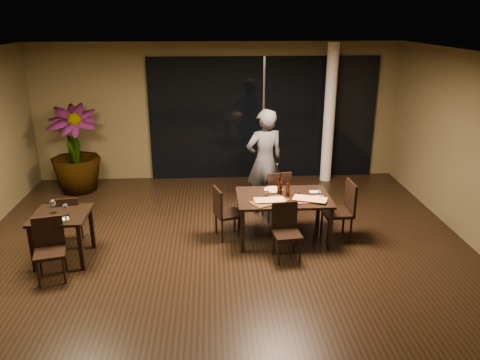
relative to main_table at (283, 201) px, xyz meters
name	(u,v)px	position (x,y,z in m)	size (l,w,h in m)	color
ground	(224,264)	(-1.00, -0.80, -0.68)	(8.00, 8.00, 0.00)	black
wall_back	(218,112)	(-1.00, 3.25, 0.82)	(8.00, 0.10, 3.00)	brown
ceiling	(221,57)	(-1.00, -0.80, 2.34)	(8.00, 8.00, 0.04)	silver
window_panel	(263,119)	(0.00, 3.16, 0.67)	(5.00, 0.06, 2.70)	black
column	(329,114)	(1.40, 2.85, 0.82)	(0.24, 0.24, 3.00)	white
main_table	(283,201)	(0.00, 0.00, 0.00)	(1.50, 1.00, 0.75)	black
side_table	(61,222)	(-3.40, -0.50, -0.05)	(0.80, 0.80, 0.75)	black
chair_main_far	(277,193)	(0.00, 0.74, -0.15)	(0.51, 0.51, 0.94)	black
chair_main_near	(286,228)	(-0.05, -0.62, -0.19)	(0.44, 0.44, 0.86)	black
chair_main_left	(224,210)	(-0.96, 0.08, -0.18)	(0.51, 0.51, 0.89)	black
chair_main_right	(343,208)	(0.97, -0.07, -0.12)	(0.48, 0.48, 1.00)	black
chair_side_far	(67,219)	(-3.44, -0.09, -0.19)	(0.47, 0.47, 0.87)	black
chair_side_near	(50,245)	(-3.43, -1.01, -0.18)	(0.50, 0.50, 0.89)	black
diner	(265,162)	(-0.18, 1.17, 0.30)	(0.66, 0.44, 1.96)	#323437
potted_plant	(75,150)	(-3.97, 2.48, 0.23)	(0.98, 0.98, 1.80)	#194918
pizza_board_left	(269,201)	(-0.25, -0.21, 0.08)	(0.59, 0.30, 0.01)	#482A17
pizza_board_right	(310,200)	(0.39, -0.21, 0.08)	(0.52, 0.26, 0.01)	#4B2B18
oblong_pizza_left	(269,200)	(-0.25, -0.21, 0.10)	(0.46, 0.21, 0.02)	maroon
oblong_pizza_right	(310,199)	(0.39, -0.21, 0.10)	(0.50, 0.23, 0.02)	#6C0E09
round_pizza	(273,190)	(-0.13, 0.29, 0.08)	(0.31, 0.31, 0.01)	#BA3414
bottle_a	(279,186)	(-0.06, 0.07, 0.23)	(0.07, 0.07, 0.32)	black
bottle_b	(288,187)	(0.07, 0.01, 0.23)	(0.07, 0.07, 0.30)	black
bottle_c	(280,183)	(-0.04, 0.14, 0.25)	(0.08, 0.08, 0.35)	black
tumbler_left	(267,194)	(-0.27, 0.03, 0.12)	(0.07, 0.07, 0.08)	white
tumbler_right	(297,191)	(0.24, 0.12, 0.12)	(0.07, 0.07, 0.08)	white
napkin_near	(318,197)	(0.56, -0.08, 0.08)	(0.18, 0.10, 0.01)	white
napkin_far	(315,192)	(0.55, 0.15, 0.08)	(0.18, 0.10, 0.01)	white
wine_glass_a	(53,207)	(-3.51, -0.46, 0.17)	(0.09, 0.09, 0.20)	white
wine_glass_b	(66,210)	(-3.29, -0.56, 0.16)	(0.08, 0.08, 0.18)	white
side_napkin	(62,220)	(-3.31, -0.72, 0.08)	(0.18, 0.11, 0.01)	white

